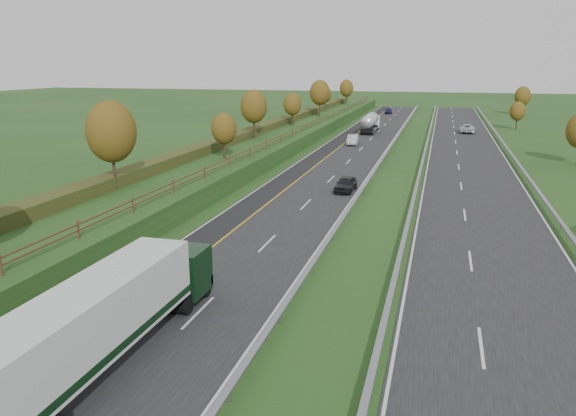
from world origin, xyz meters
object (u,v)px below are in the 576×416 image
car_oncoming (467,128)px  car_silver_mid (353,140)px  box_lorry (106,317)px  car_dark_near (346,184)px  car_small_far (388,111)px  road_tanker (370,122)px

car_oncoming → car_silver_mid: bearing=51.3°
box_lorry → car_dark_near: bearing=83.7°
box_lorry → car_dark_near: (4.04, 36.36, -1.54)m
car_small_far → car_silver_mid: bearing=-94.4°
box_lorry → road_tanker: (-0.03, 88.30, -0.47)m
car_dark_near → car_silver_mid: car_silver_mid is taller
road_tanker → car_small_far: bearing=90.7°
car_small_far → car_oncoming: car_oncoming is taller
box_lorry → car_small_far: 129.60m
car_small_far → road_tanker: bearing=-93.7°
road_tanker → car_silver_mid: (-0.51, -18.12, -1.05)m
road_tanker → car_oncoming: bearing=10.8°
car_silver_mid → car_oncoming: 28.18m
car_silver_mid → car_oncoming: size_ratio=0.81×
box_lorry → car_dark_near: 36.61m
box_lorry → road_tanker: bearing=90.0°
car_silver_mid → car_small_far: car_silver_mid is taller
road_tanker → car_silver_mid: 18.15m
road_tanker → car_small_far: 41.30m
box_lorry → car_silver_mid: (-0.54, 70.19, -1.52)m
box_lorry → road_tanker: 88.31m
road_tanker → car_silver_mid: road_tanker is taller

